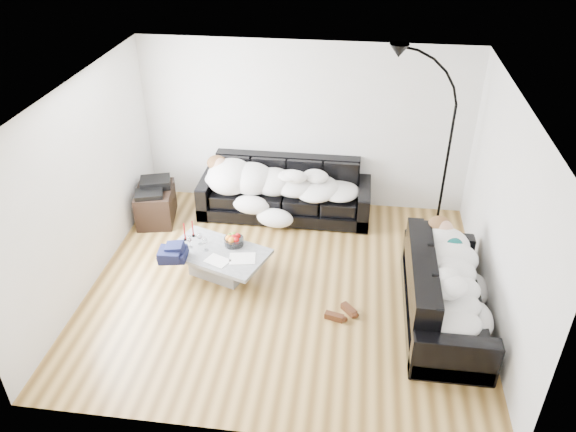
# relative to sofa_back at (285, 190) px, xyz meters

# --- Properties ---
(ground) EXTENTS (5.00, 5.00, 0.00)m
(ground) POSITION_rel_sofa_back_xyz_m (0.25, -1.80, -0.43)
(ground) COLOR brown
(ground) RESTS_ON ground
(wall_back) EXTENTS (5.00, 0.02, 2.60)m
(wall_back) POSITION_rel_sofa_back_xyz_m (0.25, 0.45, 0.87)
(wall_back) COLOR silver
(wall_back) RESTS_ON ground
(wall_left) EXTENTS (0.02, 4.50, 2.60)m
(wall_left) POSITION_rel_sofa_back_xyz_m (-2.25, -1.80, 0.87)
(wall_left) COLOR silver
(wall_left) RESTS_ON ground
(wall_right) EXTENTS (0.02, 4.50, 2.60)m
(wall_right) POSITION_rel_sofa_back_xyz_m (2.75, -1.80, 0.87)
(wall_right) COLOR silver
(wall_right) RESTS_ON ground
(ceiling) EXTENTS (5.00, 5.00, 0.00)m
(ceiling) POSITION_rel_sofa_back_xyz_m (0.25, -1.80, 2.17)
(ceiling) COLOR white
(ceiling) RESTS_ON ground
(sofa_back) EXTENTS (2.62, 0.91, 0.86)m
(sofa_back) POSITION_rel_sofa_back_xyz_m (0.00, 0.00, 0.00)
(sofa_back) COLOR black
(sofa_back) RESTS_ON ground
(sofa_right) EXTENTS (0.90, 2.11, 0.85)m
(sofa_right) POSITION_rel_sofa_back_xyz_m (2.22, -2.13, -0.00)
(sofa_right) COLOR black
(sofa_right) RESTS_ON ground
(sleeper_back) EXTENTS (2.21, 0.76, 0.44)m
(sleeper_back) POSITION_rel_sofa_back_xyz_m (0.00, -0.05, 0.21)
(sleeper_back) COLOR white
(sleeper_back) RESTS_ON sofa_back
(sleeper_right) EXTENTS (0.76, 1.81, 0.44)m
(sleeper_right) POSITION_rel_sofa_back_xyz_m (2.22, -2.13, 0.21)
(sleeper_right) COLOR white
(sleeper_right) RESTS_ON sofa_right
(teal_cushion) EXTENTS (0.42, 0.38, 0.20)m
(teal_cushion) POSITION_rel_sofa_back_xyz_m (2.16, -1.48, 0.29)
(teal_cushion) COLOR #0B4D4B
(teal_cushion) RESTS_ON sofa_right
(coffee_table) EXTENTS (1.45, 1.13, 0.37)m
(coffee_table) POSITION_rel_sofa_back_xyz_m (-0.66, -1.65, -0.24)
(coffee_table) COLOR #939699
(coffee_table) RESTS_ON ground
(fruit_bowl) EXTENTS (0.31, 0.31, 0.16)m
(fruit_bowl) POSITION_rel_sofa_back_xyz_m (-0.48, -1.47, 0.03)
(fruit_bowl) COLOR white
(fruit_bowl) RESTS_ON coffee_table
(wine_glass_a) EXTENTS (0.09, 0.09, 0.17)m
(wine_glass_a) POSITION_rel_sofa_back_xyz_m (-0.93, -1.52, 0.03)
(wine_glass_a) COLOR white
(wine_glass_a) RESTS_ON coffee_table
(wine_glass_b) EXTENTS (0.07, 0.07, 0.17)m
(wine_glass_b) POSITION_rel_sofa_back_xyz_m (-1.04, -1.61, 0.03)
(wine_glass_b) COLOR white
(wine_glass_b) RESTS_ON coffee_table
(wine_glass_c) EXTENTS (0.10, 0.10, 0.19)m
(wine_glass_c) POSITION_rel_sofa_back_xyz_m (-0.82, -1.65, 0.04)
(wine_glass_c) COLOR white
(wine_glass_c) RESTS_ON coffee_table
(candle_left) EXTENTS (0.05, 0.05, 0.26)m
(candle_left) POSITION_rel_sofa_back_xyz_m (-1.15, -1.45, 0.08)
(candle_left) COLOR maroon
(candle_left) RESTS_ON coffee_table
(candle_right) EXTENTS (0.05, 0.05, 0.24)m
(candle_right) POSITION_rel_sofa_back_xyz_m (-1.07, -1.35, 0.07)
(candle_right) COLOR maroon
(candle_right) RESTS_ON coffee_table
(newspaper_a) EXTENTS (0.37, 0.31, 0.01)m
(newspaper_a) POSITION_rel_sofa_back_xyz_m (-0.30, -1.77, -0.05)
(newspaper_a) COLOR silver
(newspaper_a) RESTS_ON coffee_table
(newspaper_b) EXTENTS (0.36, 0.32, 0.01)m
(newspaper_b) POSITION_rel_sofa_back_xyz_m (-0.61, -1.86, -0.05)
(newspaper_b) COLOR silver
(newspaper_b) RESTS_ON coffee_table
(navy_jacket) EXTENTS (0.38, 0.32, 0.19)m
(navy_jacket) POSITION_rel_sofa_back_xyz_m (-1.18, -1.91, 0.12)
(navy_jacket) COLOR black
(navy_jacket) RESTS_ON coffee_table
(shoes) EXTENTS (0.47, 0.42, 0.09)m
(shoes) POSITION_rel_sofa_back_xyz_m (1.01, -2.27, -0.38)
(shoes) COLOR #472311
(shoes) RESTS_ON ground
(av_cabinet) EXTENTS (0.66, 0.85, 0.53)m
(av_cabinet) POSITION_rel_sofa_back_xyz_m (-1.93, -0.42, -0.17)
(av_cabinet) COLOR black
(av_cabinet) RESTS_ON ground
(stereo) EXTENTS (0.52, 0.46, 0.13)m
(stereo) POSITION_rel_sofa_back_xyz_m (-1.93, -0.42, 0.16)
(stereo) COLOR black
(stereo) RESTS_ON av_cabinet
(floor_lamp) EXTENTS (0.92, 0.50, 2.40)m
(floor_lamp) POSITION_rel_sofa_back_xyz_m (2.33, -0.11, 0.77)
(floor_lamp) COLOR black
(floor_lamp) RESTS_ON ground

